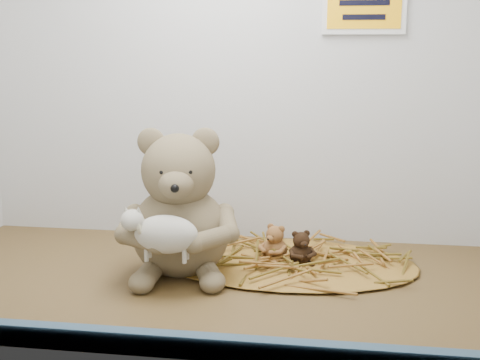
# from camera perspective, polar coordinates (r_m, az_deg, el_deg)

# --- Properties ---
(alcove_shell) EXTENTS (1.20, 0.60, 0.90)m
(alcove_shell) POSITION_cam_1_polar(r_m,az_deg,el_deg) (1.21, -2.57, 12.18)
(alcove_shell) COLOR #493419
(alcove_shell) RESTS_ON ground
(front_rail) EXTENTS (1.19, 0.02, 0.04)m
(front_rail) POSITION_cam_1_polar(r_m,az_deg,el_deg) (0.95, -6.62, -15.17)
(front_rail) COLOR #3A596E
(front_rail) RESTS_ON shelf_floor
(straw_bed) EXTENTS (0.55, 0.32, 0.01)m
(straw_bed) POSITION_cam_1_polar(r_m,az_deg,el_deg) (1.30, 4.54, -7.82)
(straw_bed) COLOR brown
(straw_bed) RESTS_ON shelf_floor
(main_teddy) EXTENTS (0.28, 0.29, 0.30)m
(main_teddy) POSITION_cam_1_polar(r_m,az_deg,el_deg) (1.22, -5.76, -2.08)
(main_teddy) COLOR olive
(main_teddy) RESTS_ON shelf_floor
(toy_lamb) EXTENTS (0.16, 0.10, 0.10)m
(toy_lamb) POSITION_cam_1_polar(r_m,az_deg,el_deg) (1.13, -7.02, -5.13)
(toy_lamb) COLOR beige
(toy_lamb) RESTS_ON main_teddy
(mini_teddy_tan) EXTENTS (0.09, 0.09, 0.08)m
(mini_teddy_tan) POSITION_cam_1_polar(r_m,az_deg,el_deg) (1.30, 3.37, -5.80)
(mini_teddy_tan) COLOR #9D5F33
(mini_teddy_tan) RESTS_ON straw_bed
(mini_teddy_brown) EXTENTS (0.08, 0.08, 0.07)m
(mini_teddy_brown) POSITION_cam_1_polar(r_m,az_deg,el_deg) (1.28, 5.79, -6.25)
(mini_teddy_brown) COLOR black
(mini_teddy_brown) RESTS_ON straw_bed
(wall_sign) EXTENTS (0.16, 0.01, 0.11)m
(wall_sign) POSITION_cam_1_polar(r_m,az_deg,el_deg) (1.40, 11.70, 16.12)
(wall_sign) COLOR #FFAD0D
(wall_sign) RESTS_ON back_wall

